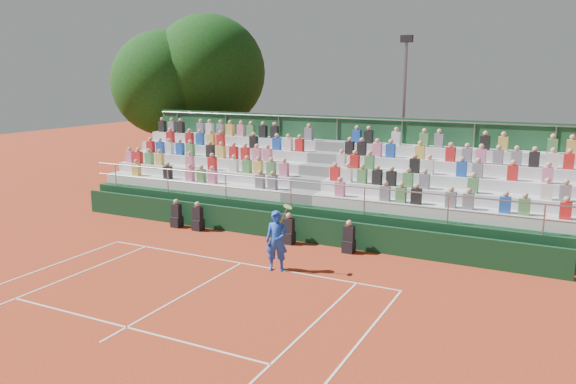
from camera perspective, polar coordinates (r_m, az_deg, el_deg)
The scene contains 8 objects.
ground at distance 19.07m, azimuth -4.78°, elevation -7.23°, with size 90.00×90.00×0.00m, color #AD3A1C.
courtside_wall at distance 21.59m, azimuth -0.36°, elevation -3.52°, with size 20.00×0.15×1.00m, color #0D321A.
line_officials at distance 21.84m, azimuth -4.02°, elevation -3.44°, with size 8.01×0.40×1.19m.
grandstand at distance 24.30m, azimuth 3.12°, elevation -0.37°, with size 20.00×5.20×4.40m.
tennis_player at distance 18.08m, azimuth -1.15°, elevation -4.97°, with size 0.95×0.69×2.22m.
tree_west at distance 34.07m, azimuth -12.46°, elevation 10.71°, with size 6.06×6.06×8.77m.
tree_east at distance 33.97m, azimuth -8.10°, elevation 11.93°, with size 6.67×6.67×9.70m.
floodlight_mast at distance 29.36m, azimuth 11.70°, elevation 8.70°, with size 0.60×0.25×8.15m.
Camera 1 is at (9.50, -15.33, 6.20)m, focal length 35.00 mm.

